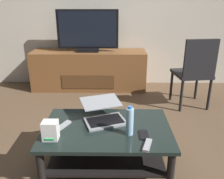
# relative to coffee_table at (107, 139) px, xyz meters

# --- Properties ---
(ground_plane) EXTENTS (7.68, 7.68, 0.00)m
(ground_plane) POSITION_rel_coffee_table_xyz_m (0.06, 0.05, -0.27)
(ground_plane) COLOR brown
(coffee_table) EXTENTS (1.08, 0.71, 0.39)m
(coffee_table) POSITION_rel_coffee_table_xyz_m (0.00, 0.00, 0.00)
(coffee_table) COLOR black
(coffee_table) RESTS_ON ground
(media_cabinet) EXTENTS (1.80, 0.49, 0.61)m
(media_cabinet) POSITION_rel_coffee_table_xyz_m (-0.35, 1.98, 0.04)
(media_cabinet) COLOR brown
(media_cabinet) RESTS_ON ground
(television) EXTENTS (0.93, 0.20, 0.63)m
(television) POSITION_rel_coffee_table_xyz_m (-0.35, 1.96, 0.65)
(television) COLOR black
(television) RESTS_ON media_cabinet
(dining_chair) EXTENTS (0.49, 0.49, 0.94)m
(dining_chair) POSITION_rel_coffee_table_xyz_m (1.11, 1.24, 0.26)
(dining_chair) COLOR black
(dining_chair) RESTS_ON ground
(laptop) EXTENTS (0.45, 0.47, 0.16)m
(laptop) POSITION_rel_coffee_table_xyz_m (-0.03, 0.14, 0.18)
(laptop) COLOR gray
(laptop) RESTS_ON coffee_table
(router_box) EXTENTS (0.12, 0.10, 0.15)m
(router_box) POSITION_rel_coffee_table_xyz_m (-0.43, -0.18, 0.19)
(router_box) COLOR white
(router_box) RESTS_ON coffee_table
(water_bottle_near) EXTENTS (0.06, 0.06, 0.25)m
(water_bottle_near) POSITION_rel_coffee_table_xyz_m (0.18, -0.11, 0.23)
(water_bottle_near) COLOR #99C6E5
(water_bottle_near) RESTS_ON coffee_table
(cell_phone) EXTENTS (0.07, 0.14, 0.01)m
(cell_phone) POSITION_rel_coffee_table_xyz_m (0.30, -0.13, 0.12)
(cell_phone) COLOR black
(cell_phone) RESTS_ON coffee_table
(tv_remote) EXTENTS (0.11, 0.16, 0.02)m
(tv_remote) POSITION_rel_coffee_table_xyz_m (-0.37, 0.01, 0.13)
(tv_remote) COLOR #99999E
(tv_remote) RESTS_ON coffee_table
(soundbar_remote) EXTENTS (0.09, 0.17, 0.02)m
(soundbar_remote) POSITION_rel_coffee_table_xyz_m (0.31, -0.28, 0.13)
(soundbar_remote) COLOR #99999E
(soundbar_remote) RESTS_ON coffee_table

